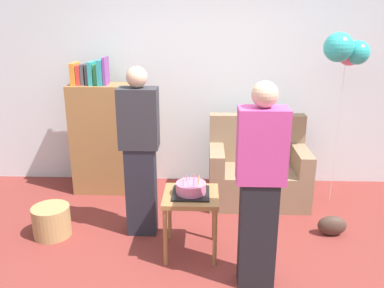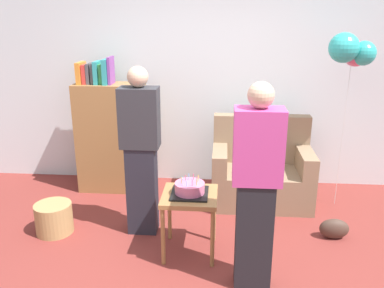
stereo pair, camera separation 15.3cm
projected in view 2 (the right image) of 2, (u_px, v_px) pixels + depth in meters
ground_plane at (200, 272)px, 3.40m from camera, size 8.00×8.00×0.00m
wall_back at (211, 75)px, 4.93m from camera, size 6.00×0.10×2.70m
couch at (261, 172)px, 4.63m from camera, size 1.10×0.70×0.96m
bookshelf at (111, 135)px, 4.84m from camera, size 0.80×0.36×1.61m
side_table at (190, 203)px, 3.56m from camera, size 0.48×0.48×0.57m
birthday_cake at (190, 189)px, 3.51m from camera, size 0.32×0.32×0.17m
person_blowing_candles at (141, 152)px, 3.81m from camera, size 0.36×0.22×1.63m
person_holding_cake at (256, 188)px, 3.01m from camera, size 0.36×0.22×1.63m
wicker_basket at (54, 218)px, 3.99m from camera, size 0.36×0.36×0.30m
handbag at (334, 229)px, 3.89m from camera, size 0.28×0.14×0.20m
balloon_bunch at (352, 51)px, 4.08m from camera, size 0.49×0.43×1.90m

